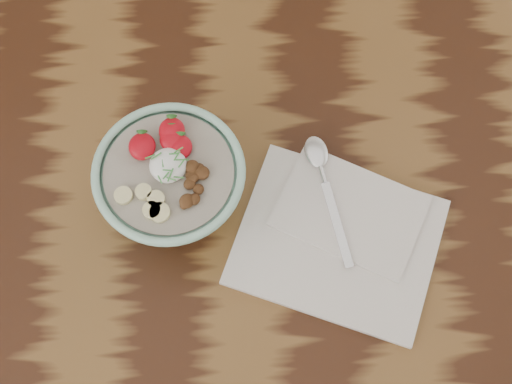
% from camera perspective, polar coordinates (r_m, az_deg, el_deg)
% --- Properties ---
extents(table, '(1.60, 0.90, 0.75)m').
position_cam_1_polar(table, '(1.01, -6.69, -8.42)').
color(table, '#33190C').
rests_on(table, ground).
extents(breakfast_bowl, '(0.19, 0.19, 0.12)m').
position_cam_1_polar(breakfast_bowl, '(0.89, -6.74, 0.70)').
color(breakfast_bowl, '#9AD0B8').
rests_on(breakfast_bowl, table).
extents(napkin, '(0.31, 0.28, 0.02)m').
position_cam_1_polar(napkin, '(0.93, 6.72, -3.47)').
color(napkin, silver).
rests_on(napkin, table).
extents(spoon, '(0.06, 0.19, 0.01)m').
position_cam_1_polar(spoon, '(0.94, 5.26, 1.80)').
color(spoon, silver).
rests_on(spoon, napkin).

